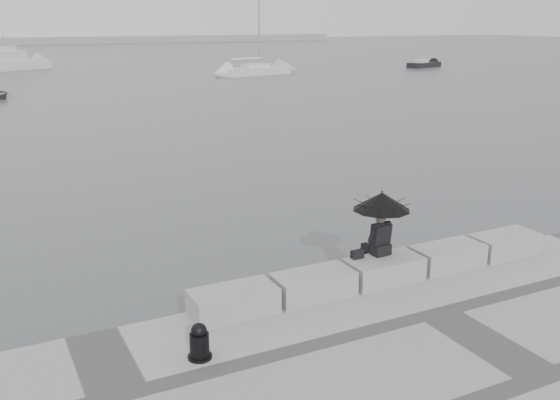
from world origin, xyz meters
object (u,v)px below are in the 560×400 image
sailboat_right (256,70)px  motor_cruiser (13,62)px  seated_person (382,208)px  mooring_bollard (199,344)px  small_motorboat (424,65)px

sailboat_right → motor_cruiser: (-22.81, 19.47, 0.37)m
seated_person → motor_cruiser: bearing=87.8°
motor_cruiser → mooring_bollard: bearing=-120.0°
sailboat_right → small_motorboat: 23.72m
mooring_bollard → motor_cruiser: bearing=87.8°
small_motorboat → motor_cruiser: bearing=141.1°
seated_person → mooring_bollard: (-4.55, -1.47, -1.25)m
seated_person → motor_cruiser: size_ratio=0.16×
motor_cruiser → small_motorboat: size_ratio=1.58×
seated_person → motor_cruiser: 71.81m
seated_person → sailboat_right: (21.11, 52.31, -1.49)m
sailboat_right → small_motorboat: size_ratio=2.31×
mooring_bollard → small_motorboat: size_ratio=0.11×
seated_person → sailboat_right: bearing=64.5°
seated_person → mooring_bollard: seated_person is taller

